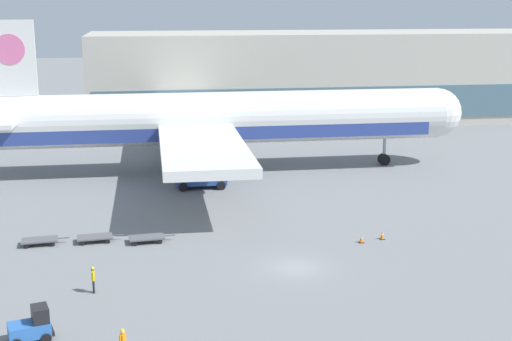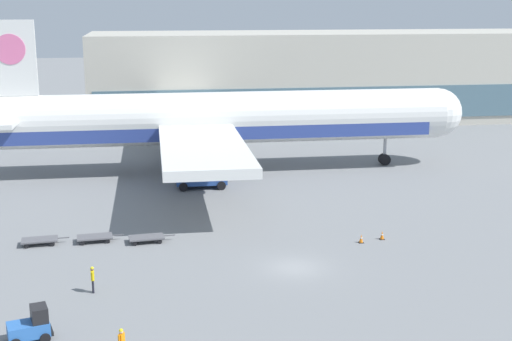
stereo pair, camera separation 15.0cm
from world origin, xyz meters
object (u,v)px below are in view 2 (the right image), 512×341
at_px(baggage_tug_mid, 31,326).
at_px(baggage_dolly_lead, 40,240).
at_px(traffic_cone_near, 361,239).
at_px(airplane_main, 210,120).
at_px(baggage_dolly_second, 95,237).
at_px(scissor_lift_loader, 201,167).
at_px(ground_crew_far, 122,341).
at_px(ground_crew_near, 93,277).
at_px(baggage_dolly_third, 147,238).
at_px(traffic_cone_far, 382,235).

distance_m(baggage_tug_mid, baggage_dolly_lead, 16.95).
xyz_separation_m(baggage_dolly_lead, traffic_cone_near, (25.51, -3.28, -0.04)).
bearing_deg(airplane_main, baggage_dolly_second, -116.42).
height_order(airplane_main, scissor_lift_loader, airplane_main).
relative_size(baggage_tug_mid, baggage_dolly_second, 0.73).
height_order(scissor_lift_loader, baggage_tug_mid, scissor_lift_loader).
height_order(baggage_dolly_second, ground_crew_far, ground_crew_far).
relative_size(scissor_lift_loader, baggage_dolly_lead, 1.49).
bearing_deg(traffic_cone_near, ground_crew_near, -160.98).
xyz_separation_m(baggage_dolly_third, ground_crew_near, (-3.52, -9.73, 0.71)).
bearing_deg(baggage_dolly_second, ground_crew_near, -92.47).
distance_m(baggage_dolly_second, ground_crew_far, 20.25).
bearing_deg(traffic_cone_near, baggage_dolly_third, 171.21).
bearing_deg(ground_crew_near, traffic_cone_near, 102.28).
xyz_separation_m(scissor_lift_loader, baggage_dolly_third, (-5.60, -16.81, -1.74)).
bearing_deg(airplane_main, traffic_cone_far, -65.79).
height_order(baggage_dolly_lead, ground_crew_near, ground_crew_near).
xyz_separation_m(baggage_dolly_third, traffic_cone_far, (18.99, -2.08, -0.03)).
bearing_deg(baggage_tug_mid, ground_crew_near, 49.64).
bearing_deg(baggage_dolly_second, airplane_main, 57.96).
bearing_deg(traffic_cone_far, ground_crew_far, -139.63).
bearing_deg(baggage_dolly_lead, traffic_cone_near, -13.18).
bearing_deg(baggage_dolly_third, traffic_cone_near, -14.65).
bearing_deg(airplane_main, baggage_tug_mid, -109.13).
bearing_deg(ground_crew_near, baggage_dolly_third, 153.38).
bearing_deg(traffic_cone_near, ground_crew_far, -137.73).
relative_size(traffic_cone_near, traffic_cone_far, 0.97).
height_order(baggage_dolly_third, ground_crew_far, ground_crew_far).
distance_m(airplane_main, traffic_cone_near, 28.76).
xyz_separation_m(scissor_lift_loader, ground_crew_far, (-6.87, -36.12, -1.03)).
height_order(baggage_tug_mid, traffic_cone_far, baggage_tug_mid).
bearing_deg(baggage_dolly_second, baggage_dolly_third, -15.80).
distance_m(baggage_tug_mid, baggage_dolly_second, 17.08).
relative_size(airplane_main, baggage_dolly_third, 15.43).
bearing_deg(scissor_lift_loader, baggage_dolly_third, -108.65).
xyz_separation_m(baggage_dolly_third, ground_crew_far, (-1.27, -19.30, 0.71)).
distance_m(baggage_dolly_lead, baggage_dolly_second, 4.31).
bearing_deg(ground_crew_near, traffic_cone_far, 102.04).
relative_size(airplane_main, ground_crew_near, 31.47).
bearing_deg(airplane_main, scissor_lift_loader, -103.24).
xyz_separation_m(ground_crew_far, traffic_cone_near, (18.33, 16.67, -0.75)).
bearing_deg(ground_crew_far, traffic_cone_near, -18.21).
distance_m(scissor_lift_loader, baggage_dolly_lead, 21.49).
distance_m(scissor_lift_loader, traffic_cone_near, 22.65).
height_order(scissor_lift_loader, ground_crew_far, scissor_lift_loader).
bearing_deg(airplane_main, ground_crew_near, -107.98).
height_order(airplane_main, baggage_tug_mid, airplane_main).
relative_size(baggage_dolly_third, traffic_cone_far, 5.19).
distance_m(baggage_dolly_lead, ground_crew_far, 21.21).
xyz_separation_m(baggage_tug_mid, baggage_dolly_third, (6.48, 16.19, -0.49)).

